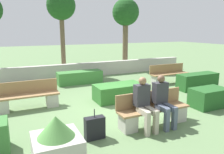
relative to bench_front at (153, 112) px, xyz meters
name	(u,v)px	position (x,y,z in m)	size (l,w,h in m)	color
ground_plane	(116,107)	(-0.33, 1.58, -0.34)	(60.00, 60.00, 0.00)	#607F51
perimeter_wall	(74,71)	(-0.33, 6.58, 0.02)	(13.37, 0.30, 0.73)	#B7B2A8
bench_front	(153,112)	(0.00, 0.00, 0.00)	(2.01, 0.48, 0.87)	#937047
bench_left_side	(169,76)	(3.40, 3.52, 0.00)	(1.94, 0.48, 0.87)	#937047
bench_right_side	(28,98)	(-2.90, 2.65, 0.00)	(1.93, 0.48, 0.87)	#937047
person_seated_man	(163,99)	(0.19, -0.14, 0.39)	(0.38, 0.64, 1.33)	#515B70
person_seated_woman	(144,102)	(-0.38, -0.14, 0.39)	(0.38, 0.64, 1.33)	#B2A893
hedge_block_near_left	(209,97)	(2.46, 0.38, -0.04)	(1.19, 0.71, 0.61)	#235623
hedge_block_mid_left	(119,92)	(0.11, 2.24, -0.06)	(1.71, 0.87, 0.57)	#33702D
hedge_block_mid_right	(197,81)	(3.81, 2.17, -0.01)	(1.84, 0.60, 0.66)	#235623
hedge_block_far_left	(80,77)	(-0.44, 5.21, -0.06)	(2.07, 0.68, 0.57)	#3D7A38
planter_corner_left	(57,146)	(-2.67, -0.86, 0.11)	(0.83, 0.83, 1.02)	#B7B2A8
suitcase	(95,128)	(-1.67, -0.08, -0.08)	(0.46, 0.20, 0.72)	black
tree_center_left	(61,8)	(-0.63, 7.62, 3.26)	(1.52, 1.52, 4.48)	brown
tree_center_right	(126,15)	(3.29, 7.69, 3.02)	(1.63, 1.63, 4.32)	brown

